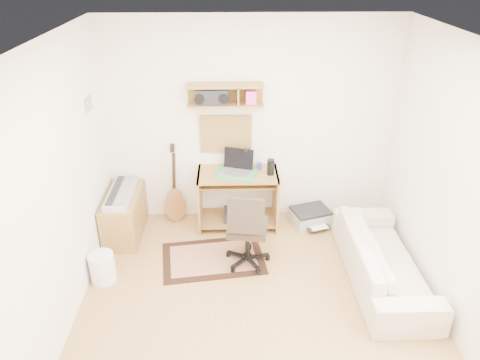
{
  "coord_description": "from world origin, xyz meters",
  "views": [
    {
      "loc": [
        -0.27,
        -3.31,
        3.25
      ],
      "look_at": [
        -0.15,
        1.05,
        1.0
      ],
      "focal_mm": 34.0,
      "sensor_mm": 36.0,
      "label": 1
    }
  ],
  "objects_px": {
    "desk": "(238,199)",
    "cabinet": "(124,215)",
    "printer": "(310,217)",
    "sofa": "(385,252)",
    "task_chair": "(248,228)"
  },
  "relations": [
    {
      "from": "desk",
      "to": "cabinet",
      "type": "relative_size",
      "value": 1.11
    },
    {
      "from": "desk",
      "to": "printer",
      "type": "relative_size",
      "value": 2.05
    },
    {
      "from": "desk",
      "to": "sofa",
      "type": "xyz_separation_m",
      "value": [
        1.54,
        -1.14,
        -0.02
      ]
    },
    {
      "from": "desk",
      "to": "printer",
      "type": "distance_m",
      "value": 1.0
    },
    {
      "from": "cabinet",
      "to": "sofa",
      "type": "bearing_deg",
      "value": -18.08
    },
    {
      "from": "desk",
      "to": "printer",
      "type": "xyz_separation_m",
      "value": [
        0.95,
        0.02,
        -0.29
      ]
    },
    {
      "from": "printer",
      "to": "sofa",
      "type": "relative_size",
      "value": 0.27
    },
    {
      "from": "cabinet",
      "to": "printer",
      "type": "relative_size",
      "value": 1.84
    },
    {
      "from": "cabinet",
      "to": "printer",
      "type": "distance_m",
      "value": 2.39
    },
    {
      "from": "printer",
      "to": "task_chair",
      "type": "bearing_deg",
      "value": -153.81
    },
    {
      "from": "sofa",
      "to": "printer",
      "type": "bearing_deg",
      "value": 26.73
    },
    {
      "from": "printer",
      "to": "desk",
      "type": "bearing_deg",
      "value": 163.37
    },
    {
      "from": "cabinet",
      "to": "sofa",
      "type": "height_order",
      "value": "sofa"
    },
    {
      "from": "task_chair",
      "to": "sofa",
      "type": "xyz_separation_m",
      "value": [
        1.45,
        -0.33,
        -0.13
      ]
    },
    {
      "from": "task_chair",
      "to": "sofa",
      "type": "relative_size",
      "value": 0.53
    }
  ]
}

